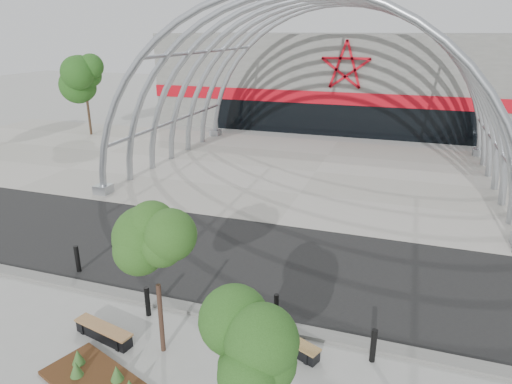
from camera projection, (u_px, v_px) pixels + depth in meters
ground at (215, 310)px, 14.35m from camera, size 140.00×140.00×0.00m
road at (252, 260)px, 17.47m from camera, size 140.00×7.00×0.02m
forecourt at (316, 172)px, 28.17m from camera, size 60.00×17.00×0.04m
kerb at (212, 313)px, 14.11m from camera, size 60.00×0.50×0.12m
arena_building at (356, 78)px, 42.85m from camera, size 34.00×15.24×8.00m
vault_canopy at (316, 172)px, 28.17m from camera, size 20.80×15.80×20.36m
street_tree_0 at (156, 256)px, 11.58m from camera, size 1.77×1.77×4.04m
street_tree_1 at (248, 367)px, 8.46m from camera, size 1.42×1.42×3.37m
bench_0 at (104, 333)px, 12.96m from camera, size 2.01×0.85×0.41m
bench_1 at (289, 344)px, 12.53m from camera, size 1.87×1.12×0.39m
bollard_0 at (77, 259)px, 16.46m from camera, size 0.16×0.16×1.03m
bollard_1 at (147, 301)px, 13.94m from camera, size 0.16×0.16×0.98m
bollard_2 at (263, 320)px, 12.89m from camera, size 0.18×0.18×1.15m
bollard_3 at (276, 308)px, 13.69m from camera, size 0.15×0.15×0.91m
bollard_4 at (373, 346)px, 11.99m from camera, size 0.16×0.16×0.98m
bg_tree_0 at (84, 78)px, 36.66m from camera, size 3.00×3.00×6.45m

